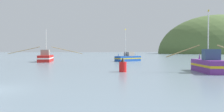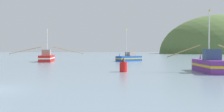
% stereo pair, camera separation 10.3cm
% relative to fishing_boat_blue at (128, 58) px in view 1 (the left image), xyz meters
% --- Properties ---
extents(hill_mid_left, '(89.88, 71.91, 59.21)m').
position_rel_fishing_boat_blue_xyz_m(hill_mid_left, '(78.15, 117.41, -0.74)').
color(hill_mid_left, '#516B38').
rests_on(hill_mid_left, ground).
extents(fishing_boat_blue, '(6.25, 5.63, 7.21)m').
position_rel_fishing_boat_blue_xyz_m(fishing_boat_blue, '(0.00, 0.00, 0.00)').
color(fishing_boat_blue, '#19479E').
rests_on(fishing_boat_blue, ground).
extents(fishing_boat_red, '(15.51, 8.46, 7.08)m').
position_rel_fishing_boat_blue_xyz_m(fishing_boat_red, '(-18.04, -1.78, 0.12)').
color(fishing_boat_red, red).
rests_on(fishing_boat_red, ground).
extents(fishing_boat_purple, '(9.29, 6.35, 6.97)m').
position_rel_fishing_boat_blue_xyz_m(fishing_boat_purple, '(6.92, -24.82, 0.11)').
color(fishing_boat_purple, '#6B2D84').
rests_on(fishing_boat_purple, ground).
extents(channel_buoy, '(0.84, 0.84, 1.64)m').
position_rel_fishing_boat_blue_xyz_m(channel_buoy, '(-2.61, -24.47, -0.06)').
color(channel_buoy, red).
rests_on(channel_buoy, ground).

